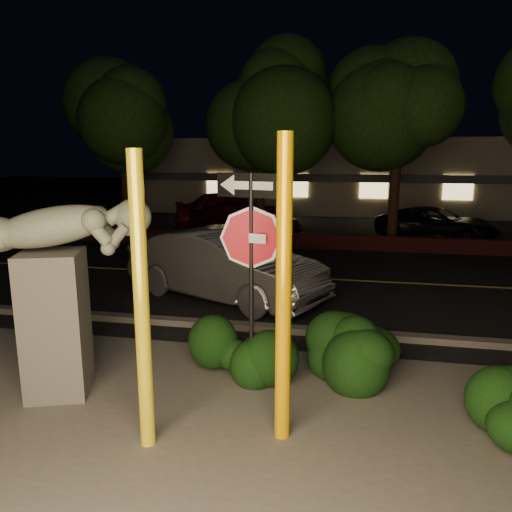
{
  "coord_description": "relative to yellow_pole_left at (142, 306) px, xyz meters",
  "views": [
    {
      "loc": [
        1.16,
        -5.88,
        3.32
      ],
      "look_at": [
        -0.45,
        2.14,
        1.6
      ],
      "focal_mm": 35.0,
      "sensor_mm": 36.0,
      "label": 1
    }
  ],
  "objects": [
    {
      "name": "sculpture",
      "position": [
        -1.65,
        0.95,
        -0.01
      ],
      "size": [
        2.5,
        1.41,
        2.71
      ],
      "rotation": [
        0.0,
        0.0,
        0.33
      ],
      "color": "#4C4944",
      "rests_on": "ground"
    },
    {
      "name": "tree_far_c",
      "position": [
        3.58,
        13.84,
        3.98
      ],
      "size": [
        4.8,
        4.8,
        7.84
      ],
      "color": "black",
      "rests_on": "ground"
    },
    {
      "name": "parked_car_darkred",
      "position": [
        -2.04,
        14.31,
        -1.01
      ],
      "size": [
        4.69,
        2.09,
        1.33
      ],
      "primitive_type": "imported",
      "rotation": [
        0.0,
        0.0,
        1.52
      ],
      "color": "#3D090E",
      "rests_on": "ground"
    },
    {
      "name": "silver_sedan",
      "position": [
        -0.62,
        5.82,
        -0.89
      ],
      "size": [
        5.05,
        3.52,
        1.58
      ],
      "primitive_type": "imported",
      "rotation": [
        0.0,
        0.0,
        1.14
      ],
      "color": "#A1A1A5",
      "rests_on": "ground"
    },
    {
      "name": "road",
      "position": [
        1.08,
        8.04,
        -1.67
      ],
      "size": [
        80.0,
        8.0,
        0.01
      ],
      "primitive_type": "cube",
      "color": "black",
      "rests_on": "ground"
    },
    {
      "name": "yellow_pole_right",
      "position": [
        1.49,
        0.46,
        0.09
      ],
      "size": [
        0.18,
        0.18,
        3.53
      ],
      "primitive_type": "cylinder",
      "color": "#FFB400",
      "rests_on": "ground"
    },
    {
      "name": "curb",
      "position": [
        1.08,
        3.94,
        -1.62
      ],
      "size": [
        80.0,
        0.25,
        0.12
      ],
      "primitive_type": "cube",
      "color": "#4C4944",
      "rests_on": "ground"
    },
    {
      "name": "signpost",
      "position": [
        0.86,
        1.7,
        0.48
      ],
      "size": [
        1.01,
        0.27,
        3.04
      ],
      "rotation": [
        0.0,
        0.0,
        -0.24
      ],
      "color": "black",
      "rests_on": "ground"
    },
    {
      "name": "lane_marking",
      "position": [
        1.08,
        8.04,
        -1.66
      ],
      "size": [
        80.0,
        0.12,
        0.0
      ],
      "primitive_type": "cube",
      "color": "#B39F47",
      "rests_on": "road"
    },
    {
      "name": "building",
      "position": [
        1.08,
        26.02,
        0.32
      ],
      "size": [
        22.0,
        10.2,
        4.0
      ],
      "color": "gray",
      "rests_on": "ground"
    },
    {
      "name": "hedge_right",
      "position": [
        2.45,
        2.13,
        -1.09
      ],
      "size": [
        1.97,
        1.33,
        1.18
      ],
      "primitive_type": "ellipsoid",
      "rotation": [
        0.0,
        0.0,
        -0.22
      ],
      "color": "black",
      "rests_on": "ground"
    },
    {
      "name": "brick_wall",
      "position": [
        1.08,
        12.34,
        -1.43
      ],
      "size": [
        40.0,
        0.35,
        0.5
      ],
      "primitive_type": "cube",
      "color": "#441616",
      "rests_on": "ground"
    },
    {
      "name": "parked_car_dark",
      "position": [
        5.26,
        14.95,
        -1.06
      ],
      "size": [
        4.9,
        3.51,
        1.24
      ],
      "primitive_type": "imported",
      "rotation": [
        0.0,
        0.0,
        1.2
      ],
      "color": "black",
      "rests_on": "ground"
    },
    {
      "name": "parked_car_red",
      "position": [
        -2.86,
        15.78,
        -0.82
      ],
      "size": [
        5.43,
        3.6,
        1.72
      ],
      "primitive_type": "imported",
      "rotation": [
        0.0,
        0.0,
        1.91
      ],
      "color": "maroon",
      "rests_on": "ground"
    },
    {
      "name": "ground",
      "position": [
        1.08,
        11.04,
        -1.68
      ],
      "size": [
        90.0,
        90.0,
        0.0
      ],
      "primitive_type": "plane",
      "color": "black",
      "rests_on": "ground"
    },
    {
      "name": "patio",
      "position": [
        1.08,
        0.04,
        -1.67
      ],
      "size": [
        14.0,
        6.0,
        0.02
      ],
      "primitive_type": "cube",
      "color": "#4C4944",
      "rests_on": "ground"
    },
    {
      "name": "yellow_pole_left",
      "position": [
        0.0,
        0.0,
        0.0
      ],
      "size": [
        0.17,
        0.17,
        3.35
      ],
      "primitive_type": "cylinder",
      "color": "yellow",
      "rests_on": "ground"
    },
    {
      "name": "hedge_center",
      "position": [
        0.7,
        1.9,
        -1.21
      ],
      "size": [
        1.83,
        0.89,
        0.94
      ],
      "primitive_type": "ellipsoid",
      "rotation": [
        0.0,
        0.0,
        0.02
      ],
      "color": "black",
      "rests_on": "ground"
    },
    {
      "name": "parking_lot",
      "position": [
        1.08,
        18.04,
        -1.67
      ],
      "size": [
        40.0,
        12.0,
        0.01
      ],
      "primitive_type": "cube",
      "color": "black",
      "rests_on": "ground"
    },
    {
      "name": "tree_far_a",
      "position": [
        -6.92,
        14.04,
        3.66
      ],
      "size": [
        4.6,
        4.6,
        7.43
      ],
      "color": "black",
      "rests_on": "ground"
    },
    {
      "name": "tree_far_b",
      "position": [
        -1.42,
        14.24,
        4.38
      ],
      "size": [
        5.2,
        5.2,
        8.41
      ],
      "color": "black",
      "rests_on": "ground"
    }
  ]
}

